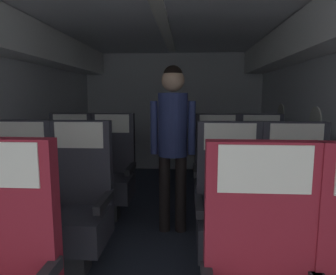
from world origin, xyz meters
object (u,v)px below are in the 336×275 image
seat_b_right_aisle (296,215)px  seat_b_left_aisle (78,208)px  seat_c_right_aisle (261,177)px  flight_attendant (173,131)px  seat_b_left_window (19,207)px  seat_c_left_window (69,174)px  seat_b_right_window (229,213)px  seat_c_right_window (217,177)px  seat_c_left_aisle (111,175)px

seat_b_right_aisle → seat_b_left_aisle: bearing=179.4°
seat_c_right_aisle → flight_attendant: size_ratio=0.71×
seat_b_left_window → flight_attendant: flight_attendant is taller
seat_b_right_aisle → flight_attendant: 1.27m
seat_b_left_window → seat_b_right_aisle: 2.07m
seat_b_left_window → seat_c_left_window: size_ratio=1.00×
seat_b_right_window → seat_c_right_window: size_ratio=1.00×
seat_c_left_window → seat_c_right_window: bearing=-0.0°
seat_b_right_aisle → seat_c_left_window: 2.29m
seat_b_left_window → seat_c_right_window: (1.61, 0.96, 0.00)m
seat_b_left_window → seat_b_right_aisle: bearing=-0.3°
seat_c_left_aisle → seat_c_right_aisle: same height
seat_b_right_aisle → seat_c_right_aisle: size_ratio=1.00×
seat_b_right_aisle → seat_c_right_window: same height
flight_attendant → seat_c_right_aisle: bearing=1.8°
seat_b_right_aisle → seat_c_right_window: bearing=115.6°
seat_b_right_aisle → seat_c_right_window: size_ratio=1.00×
seat_b_right_window → seat_c_left_window: bearing=148.6°
seat_c_left_window → flight_attendant: (1.15, -0.27, 0.51)m
seat_b_right_window → seat_c_right_window: (0.01, 0.97, 0.00)m
seat_c_left_aisle → seat_b_left_aisle: bearing=-90.3°
seat_b_right_aisle → flight_attendant: (-0.92, 0.71, 0.51)m
seat_b_right_aisle → seat_b_right_window: (-0.48, 0.00, 0.00)m
flight_attendant → seat_b_left_aisle: bearing=-149.9°
seat_c_left_window → seat_c_right_window: same height
seat_c_right_aisle → flight_attendant: bearing=-163.4°
seat_c_left_window → seat_c_right_aisle: 2.07m
seat_c_right_window → flight_attendant: flight_attendant is taller
seat_b_left_window → seat_c_right_aisle: 2.28m
seat_c_left_aisle → seat_b_right_window: bearing=-41.2°
seat_c_right_aisle → seat_c_right_window: bearing=-179.0°
seat_c_right_aisle → seat_c_right_window: size_ratio=1.00×
seat_b_right_window → seat_c_right_window: 0.97m
seat_b_left_window → seat_c_right_window: same height
seat_c_left_window → seat_c_right_aisle: same height
seat_c_left_window → seat_c_right_aisle: (2.07, 0.01, 0.00)m
seat_c_right_window → seat_c_right_aisle: bearing=1.0°
seat_b_left_aisle → seat_c_left_window: same height
seat_b_left_window → flight_attendant: bearing=31.2°
seat_b_right_aisle → seat_c_left_aisle: size_ratio=1.00×
seat_b_right_window → seat_c_right_aisle: same height
seat_b_right_aisle → seat_c_left_window: same height
seat_b_left_window → seat_b_right_aisle: same height
seat_b_right_window → seat_c_left_window: 1.87m
seat_b_right_window → flight_attendant: size_ratio=0.71×
seat_b_left_aisle → seat_b_right_aisle: 1.61m
seat_c_left_window → flight_attendant: 1.29m
seat_b_right_window → seat_c_right_aisle: 1.09m
seat_b_left_aisle → seat_c_left_aisle: same height
seat_c_left_window → flight_attendant: bearing=-13.1°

